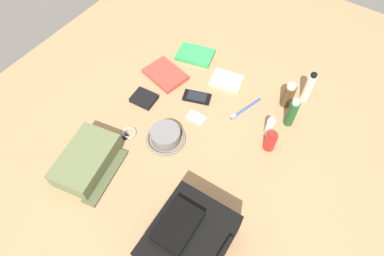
{
  "coord_description": "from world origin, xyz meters",
  "views": [
    {
      "loc": [
        0.66,
        0.45,
        1.23
      ],
      "look_at": [
        0.0,
        0.0,
        0.04
      ],
      "focal_mm": 30.82,
      "sensor_mm": 36.0,
      "label": 1
    }
  ],
  "objects": [
    {
      "name": "cologne_bottle",
      "position": [
        -0.38,
        0.27,
        0.06
      ],
      "size": [
        0.05,
        0.05,
        0.13
      ],
      "color": "#473319",
      "rests_on": "ground_plane"
    },
    {
      "name": "shampoo_bottle",
      "position": [
        -0.29,
        0.33,
        0.08
      ],
      "size": [
        0.04,
        0.04,
        0.16
      ],
      "color": "#19471E",
      "rests_on": "ground_plane"
    },
    {
      "name": "backpack",
      "position": [
        0.41,
        0.26,
        0.07
      ],
      "size": [
        0.31,
        0.26,
        0.17
      ],
      "color": "black",
      "rests_on": "ground_plane"
    },
    {
      "name": "toothbrush",
      "position": [
        -0.24,
        0.13,
        0.01
      ],
      "size": [
        0.18,
        0.07,
        0.02
      ],
      "color": "blue",
      "rests_on": "ground_plane"
    },
    {
      "name": "cell_phone",
      "position": [
        -0.18,
        -0.09,
        0.01
      ],
      "size": [
        0.11,
        0.15,
        0.01
      ],
      "color": "black",
      "rests_on": "ground_plane"
    },
    {
      "name": "toothpaste_tube",
      "position": [
        -0.19,
        0.28,
        0.05
      ],
      "size": [
        0.03,
        0.03,
        0.11
      ],
      "color": "white",
      "rests_on": "ground_plane"
    },
    {
      "name": "wristwatch",
      "position": [
        0.16,
        -0.23,
        0.01
      ],
      "size": [
        0.07,
        0.06,
        0.01
      ],
      "color": "#99999E",
      "rests_on": "ground_plane"
    },
    {
      "name": "wallet",
      "position": [
        -0.03,
        -0.29,
        0.01
      ],
      "size": [
        0.1,
        0.12,
        0.02
      ],
      "primitive_type": "cube",
      "rotation": [
        0.0,
        0.0,
        0.09
      ],
      "color": "black",
      "rests_on": "ground_plane"
    },
    {
      "name": "ground_plane",
      "position": [
        0.0,
        0.0,
        -0.01
      ],
      "size": [
        2.64,
        2.02,
        0.02
      ],
      "primitive_type": "cube",
      "color": "#95714C",
      "rests_on": "ground"
    },
    {
      "name": "travel_guidebook",
      "position": [
        -0.21,
        -0.3,
        0.01
      ],
      "size": [
        0.18,
        0.22,
        0.02
      ],
      "color": "red",
      "rests_on": "ground_plane"
    },
    {
      "name": "media_player",
      "position": [
        -0.08,
        -0.03,
        0.01
      ],
      "size": [
        0.05,
        0.08,
        0.01
      ],
      "color": "#B7B7BC",
      "rests_on": "ground_plane"
    },
    {
      "name": "sunscreen_spray",
      "position": [
        -0.13,
        0.31,
        0.05
      ],
      "size": [
        0.05,
        0.05,
        0.1
      ],
      "color": "red",
      "rests_on": "ground_plane"
    },
    {
      "name": "paperback_novel",
      "position": [
        -0.41,
        -0.26,
        0.01
      ],
      "size": [
        0.17,
        0.21,
        0.02
      ],
      "color": "#2D934C",
      "rests_on": "ground_plane"
    },
    {
      "name": "notepad",
      "position": [
        -0.35,
        -0.03,
        0.01
      ],
      "size": [
        0.14,
        0.17,
        0.02
      ],
      "primitive_type": "cube",
      "rotation": [
        0.0,
        0.0,
        0.21
      ],
      "color": "beige",
      "rests_on": "ground_plane"
    },
    {
      "name": "toiletry_pouch",
      "position": [
        0.37,
        -0.26,
        0.04
      ],
      "size": [
        0.31,
        0.27,
        0.08
      ],
      "color": "#56603D",
      "rests_on": "ground_plane"
    },
    {
      "name": "bucket_hat",
      "position": [
        0.09,
        -0.08,
        0.03
      ],
      "size": [
        0.17,
        0.17,
        0.06
      ],
      "color": "slate",
      "rests_on": "ground_plane"
    },
    {
      "name": "lotion_bottle",
      "position": [
        -0.47,
        0.33,
        0.08
      ],
      "size": [
        0.04,
        0.04,
        0.17
      ],
      "color": "beige",
      "rests_on": "ground_plane"
    }
  ]
}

